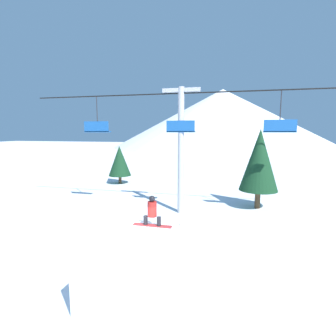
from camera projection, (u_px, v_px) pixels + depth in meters
ground_plane at (127, 273)px, 10.01m from camera, size 220.00×220.00×0.00m
mountain_ridge at (222, 118)px, 89.58m from camera, size 73.22×73.22×19.34m
snow_ramp at (134, 263)px, 9.06m from camera, size 2.47×3.84×1.71m
snowboarder at (152, 211)px, 10.17m from camera, size 1.56×0.36×1.21m
chairlift at (181, 138)px, 16.75m from camera, size 20.70×0.44×8.13m
pine_tree_near at (259, 160)px, 18.00m from camera, size 2.63×2.63×5.56m
pine_tree_far at (120, 161)px, 26.78m from camera, size 2.29×2.29×3.90m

